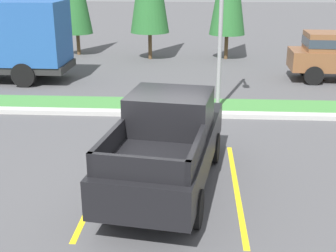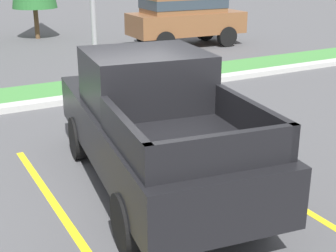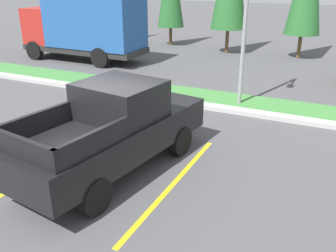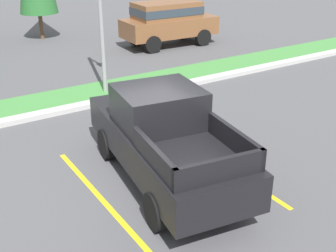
# 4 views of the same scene
# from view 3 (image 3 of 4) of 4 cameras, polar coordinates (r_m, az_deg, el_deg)

# --- Properties ---
(ground_plane) EXTENTS (120.00, 120.00, 0.00)m
(ground_plane) POSITION_cam_3_polar(r_m,az_deg,el_deg) (9.32, -9.74, -5.75)
(ground_plane) COLOR #4C4C4F
(parking_line_near) EXTENTS (0.12, 4.80, 0.01)m
(parking_line_near) POSITION_cam_3_polar(r_m,az_deg,el_deg) (9.90, -15.66, -4.53)
(parking_line_near) COLOR yellow
(parking_line_near) RESTS_ON ground
(parking_line_far) EXTENTS (0.12, 4.80, 0.01)m
(parking_line_far) POSITION_cam_3_polar(r_m,az_deg,el_deg) (8.36, 0.89, -8.88)
(parking_line_far) COLOR yellow
(parking_line_far) RESTS_ON ground
(curb_strip) EXTENTS (56.00, 0.40, 0.15)m
(curb_strip) POSITION_cam_3_polar(r_m,az_deg,el_deg) (13.33, 2.57, 3.63)
(curb_strip) COLOR #B2B2AD
(curb_strip) RESTS_ON ground
(grass_median) EXTENTS (56.00, 1.80, 0.06)m
(grass_median) POSITION_cam_3_polar(r_m,az_deg,el_deg) (14.31, 4.32, 4.72)
(grass_median) COLOR #42843D
(grass_median) RESTS_ON ground
(pickup_truck_main) EXTENTS (2.62, 5.44, 2.10)m
(pickup_truck_main) POSITION_cam_3_polar(r_m,az_deg,el_deg) (8.62, -8.27, -0.41)
(pickup_truck_main) COLOR black
(pickup_truck_main) RESTS_ON ground
(cargo_truck_distant) EXTENTS (6.82, 2.55, 3.40)m
(cargo_truck_distant) POSITION_cam_3_polar(r_m,az_deg,el_deg) (20.78, -12.71, 14.89)
(cargo_truck_distant) COLOR black
(cargo_truck_distant) RESTS_ON ground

